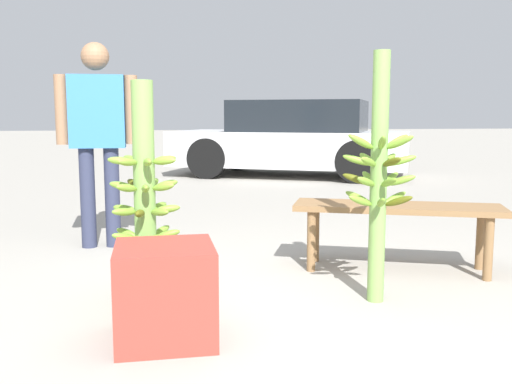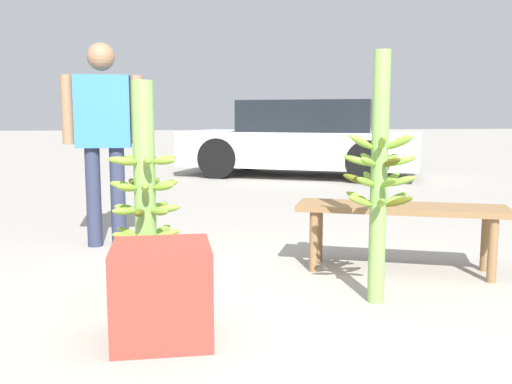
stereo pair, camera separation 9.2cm
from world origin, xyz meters
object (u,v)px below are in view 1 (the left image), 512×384
(banana_stalk_left, at_px, (145,195))
(produce_crate, at_px, (165,293))
(parked_car, at_px, (293,139))
(market_bench, at_px, (397,215))
(vendor_person, at_px, (98,127))
(banana_stalk_center, at_px, (379,176))

(banana_stalk_left, bearing_deg, produce_crate, -81.26)
(parked_car, bearing_deg, market_bench, -161.40)
(market_bench, xyz_separation_m, produce_crate, (-1.62, -0.98, -0.16))
(market_bench, xyz_separation_m, parked_car, (0.83, 6.27, 0.26))
(banana_stalk_left, relative_size, parked_car, 0.28)
(banana_stalk_left, height_order, vendor_person, vendor_person)
(banana_stalk_left, xyz_separation_m, vendor_person, (-0.38, 1.49, 0.35))
(banana_stalk_center, xyz_separation_m, market_bench, (0.40, 0.61, -0.34))
(vendor_person, distance_m, market_bench, 2.45)
(market_bench, bearing_deg, banana_stalk_center, -101.52)
(banana_stalk_left, relative_size, produce_crate, 2.73)
(banana_stalk_center, height_order, vendor_person, vendor_person)
(banana_stalk_center, xyz_separation_m, vendor_person, (-1.70, 1.73, 0.25))
(banana_stalk_center, bearing_deg, market_bench, 56.70)
(banana_stalk_center, height_order, produce_crate, banana_stalk_center)
(parked_car, bearing_deg, vendor_person, 176.53)
(parked_car, bearing_deg, banana_stalk_left, -174.83)
(banana_stalk_left, xyz_separation_m, produce_crate, (0.09, -0.60, -0.40))
(banana_stalk_left, height_order, produce_crate, banana_stalk_left)
(banana_stalk_center, relative_size, produce_crate, 3.08)
(vendor_person, relative_size, parked_car, 0.37)
(vendor_person, xyz_separation_m, parked_car, (2.92, 5.14, -0.33))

